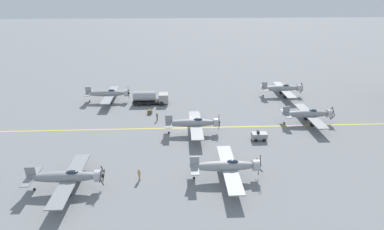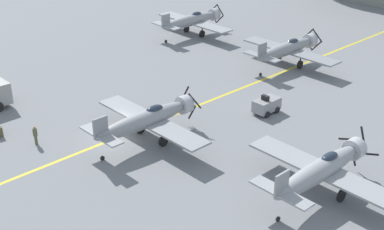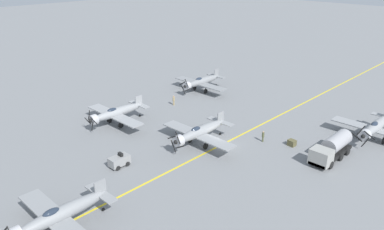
% 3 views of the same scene
% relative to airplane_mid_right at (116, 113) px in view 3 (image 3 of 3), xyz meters
% --- Properties ---
extents(ground_plane, '(400.00, 400.00, 0.00)m').
position_rel_airplane_mid_right_xyz_m(ground_plane, '(-16.39, -5.82, -2.01)').
color(ground_plane, slate).
extents(taxiway_stripe, '(0.30, 160.00, 0.01)m').
position_rel_airplane_mid_right_xyz_m(taxiway_stripe, '(-16.39, -5.82, -2.01)').
color(taxiway_stripe, yellow).
rests_on(taxiway_stripe, ground).
extents(airplane_mid_right, '(12.00, 9.98, 3.73)m').
position_rel_airplane_mid_right_xyz_m(airplane_mid_right, '(0.00, 0.00, 0.00)').
color(airplane_mid_right, '#929597').
rests_on(airplane_mid_right, ground).
extents(airplane_mid_center, '(12.00, 9.98, 3.65)m').
position_rel_airplane_mid_right_xyz_m(airplane_mid_center, '(-14.16, -3.86, -0.00)').
color(airplane_mid_center, gray).
rests_on(airplane_mid_center, ground).
extents(airplane_near_right, '(12.00, 9.98, 3.65)m').
position_rel_airplane_mid_right_xyz_m(airplane_near_right, '(1.55, -21.26, -0.00)').
color(airplane_near_right, gray).
rests_on(airplane_near_right, ground).
extents(airplane_near_left, '(12.00, 9.98, 3.65)m').
position_rel_airplane_mid_right_xyz_m(airplane_near_left, '(-31.04, -22.63, -0.00)').
color(airplane_near_left, gray).
rests_on(airplane_near_left, ground).
extents(airplane_far_center, '(12.00, 9.98, 3.65)m').
position_rel_airplane_mid_right_xyz_m(airplane_far_center, '(-17.27, 18.58, -0.00)').
color(airplane_far_center, gray).
rests_on(airplane_far_center, ground).
extents(fuel_tanker, '(2.68, 8.00, 2.98)m').
position_rel_airplane_mid_right_xyz_m(fuel_tanker, '(-29.12, -12.89, -0.50)').
color(fuel_tanker, black).
rests_on(fuel_tanker, ground).
extents(tow_tractor, '(1.57, 2.60, 1.79)m').
position_rel_airplane_mid_right_xyz_m(tow_tractor, '(-10.98, 7.42, -1.22)').
color(tow_tractor, gray).
rests_on(tow_tractor, ground).
extents(ground_crew_walking, '(0.39, 0.39, 1.79)m').
position_rel_airplane_mid_right_xyz_m(ground_crew_walking, '(-0.15, -12.17, -1.03)').
color(ground_crew_walking, tan).
rests_on(ground_crew_walking, ground).
extents(ground_crew_inspecting, '(0.36, 0.36, 1.65)m').
position_rel_airplane_mid_right_xyz_m(ground_crew_inspecting, '(-19.97, -10.91, -1.11)').
color(ground_crew_inspecting, '#515638').
rests_on(ground_crew_inspecting, ground).
extents(supply_crate_by_tanker, '(1.12, 0.97, 0.86)m').
position_rel_airplane_mid_right_xyz_m(supply_crate_by_tanker, '(-23.59, -12.66, -1.58)').
color(supply_crate_by_tanker, brown).
rests_on(supply_crate_by_tanker, ground).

